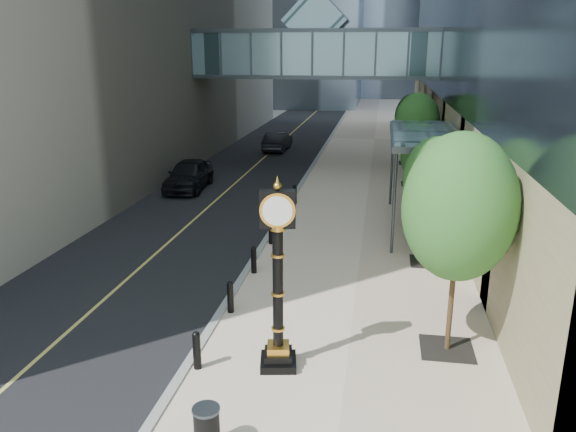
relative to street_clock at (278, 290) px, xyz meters
The scene contains 13 objects.
ground 2.68m from the street_clock, 63.89° to the right, with size 320.00×320.00×0.00m, color gray.
road 39.11m from the street_clock, 99.26° to the left, with size 8.00×180.00×0.02m, color black.
sidewalk 38.64m from the street_clock, 87.46° to the left, with size 8.00×180.00×0.06m, color beige.
curb 38.67m from the street_clock, 93.40° to the left, with size 0.25×180.00×0.07m, color gray.
skywalk 27.22m from the street_clock, 94.93° to the left, with size 17.00×4.20×5.80m.
entrance_canopy 13.39m from the street_clock, 71.53° to the left, with size 3.00×8.00×4.38m.
bollard_row 7.97m from the street_clock, 104.76° to the left, with size 0.20×16.20×0.90m.
street_trees 14.03m from the street_clock, 72.00° to the left, with size 2.85×28.60×5.85m.
street_clock is the anchor object (origin of this frame).
trash_bin 3.77m from the street_clock, 104.21° to the right, with size 0.52×0.52×0.90m, color black.
pedestrian 12.11m from the street_clock, 65.46° to the left, with size 0.57×0.38×1.57m, color beige.
car_near 19.80m from the street_clock, 115.53° to the left, with size 2.02×5.02×1.71m, color black.
car_far 32.02m from the street_clock, 100.54° to the left, with size 1.58×4.54×1.49m, color black.
Camera 1 is at (1.60, -10.93, 7.77)m, focal length 35.00 mm.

